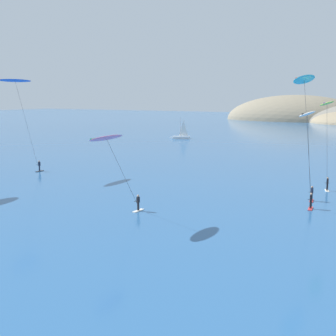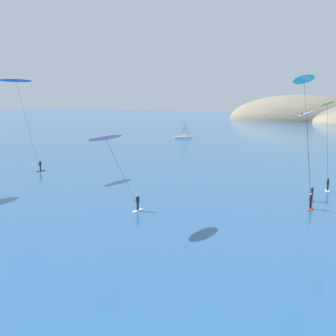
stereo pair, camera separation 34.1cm
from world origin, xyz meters
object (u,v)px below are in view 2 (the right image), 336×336
object	(u,v)px
kitesurfer_lime	(327,111)
kitesurfer_pink	(110,146)
kitesurfer_blue	(18,89)
kitesurfer_white	(307,123)
kitesurfer_cyan	(305,90)
sailboat_far	(182,136)

from	to	relation	value
kitesurfer_lime	kitesurfer_pink	world-z (taller)	kitesurfer_lime
kitesurfer_blue	kitesurfer_white	world-z (taller)	kitesurfer_blue
kitesurfer_cyan	kitesurfer_white	size ratio (longest dim) A/B	1.33
kitesurfer_cyan	sailboat_far	bearing A→B (deg)	128.24
sailboat_far	kitesurfer_cyan	distance (m)	76.71
kitesurfer_cyan	kitesurfer_pink	size ratio (longest dim) A/B	1.67
kitesurfer_white	kitesurfer_pink	xyz separation A→B (m)	(-15.30, -9.01, -2.13)
kitesurfer_lime	kitesurfer_white	bearing A→B (deg)	-88.46
kitesurfer_blue	kitesurfer_lime	size ratio (longest dim) A/B	1.27
sailboat_far	kitesurfer_blue	xyz separation A→B (m)	(6.61, -61.01, 12.05)
kitesurfer_blue	kitesurfer_lime	distance (m)	42.25
sailboat_far	kitesurfer_cyan	xyz separation A→B (m)	(46.94, -59.56, 11.53)
kitesurfer_pink	kitesurfer_cyan	bearing A→B (deg)	44.79
sailboat_far	kitesurfer_cyan	size ratio (longest dim) A/B	0.42
kitesurfer_cyan	kitesurfer_lime	bearing A→B (deg)	78.89
kitesurfer_lime	kitesurfer_pink	size ratio (longest dim) A/B	1.35
kitesurfer_blue	kitesurfer_cyan	distance (m)	40.36
kitesurfer_cyan	kitesurfer_pink	distance (m)	20.16
kitesurfer_blue	kitesurfer_pink	distance (m)	29.74
kitesurfer_cyan	kitesurfer_pink	world-z (taller)	kitesurfer_cyan
kitesurfer_blue	kitesurfer_lime	world-z (taller)	kitesurfer_blue
sailboat_far	kitesurfer_lime	distance (m)	72.61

